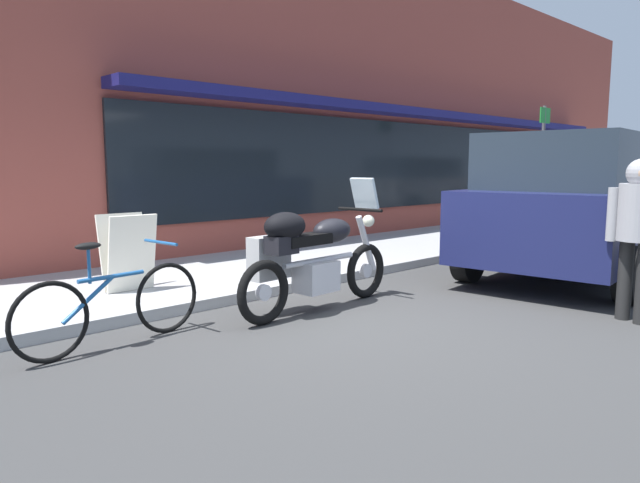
% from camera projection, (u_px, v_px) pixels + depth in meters
% --- Properties ---
extents(ground_plane, '(80.00, 80.00, 0.00)m').
position_uv_depth(ground_plane, '(348.00, 316.00, 5.89)').
color(ground_plane, '#3A3A3A').
extents(storefront_building, '(21.51, 0.90, 5.84)m').
position_uv_depth(storefront_building, '(423.00, 107.00, 13.07)').
color(storefront_building, brown).
rests_on(storefront_building, ground_plane).
extents(sidewalk_curb, '(30.00, 2.72, 0.12)m').
position_uv_depth(sidewalk_curb, '(526.00, 227.00, 13.90)').
color(sidewalk_curb, '#A5A5A5').
rests_on(sidewalk_curb, ground_plane).
extents(touring_motorcycle, '(2.22, 0.62, 1.40)m').
position_uv_depth(touring_motorcycle, '(309.00, 255.00, 5.99)').
color(touring_motorcycle, black).
rests_on(touring_motorcycle, ground_plane).
extents(parked_bicycle, '(1.72, 0.48, 0.91)m').
position_uv_depth(parked_bicycle, '(112.00, 305.00, 4.85)').
color(parked_bicycle, black).
rests_on(parked_bicycle, ground_plane).
extents(parked_minivan, '(4.81, 2.49, 1.93)m').
position_uv_depth(parked_minivan, '(582.00, 204.00, 7.99)').
color(parked_minivan, '#191E4C').
rests_on(parked_minivan, ground_plane).
extents(pedestrian_walking, '(0.48, 0.54, 1.60)m').
position_uv_depth(pedestrian_walking, '(638.00, 221.00, 5.55)').
color(pedestrian_walking, black).
rests_on(pedestrian_walking, ground_plane).
extents(sandwich_board_sign, '(0.55, 0.40, 0.87)m').
position_uv_depth(sandwich_board_sign, '(128.00, 252.00, 6.50)').
color(sandwich_board_sign, silver).
rests_on(sandwich_board_sign, sidewalk_curb).
extents(parking_sign_pole, '(0.44, 0.07, 2.67)m').
position_uv_depth(parking_sign_pole, '(542.00, 158.00, 12.25)').
color(parking_sign_pole, '#59595B').
rests_on(parking_sign_pole, sidewalk_curb).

